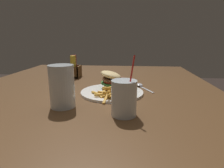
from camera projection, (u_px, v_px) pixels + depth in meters
The scene contains 6 objects.
dining_table at pixel (92, 111), 0.94m from camera, with size 1.52×1.23×0.77m.
meal_plate_near at pixel (112, 86), 0.85m from camera, with size 0.28×0.28×0.10m.
beer_glass at pixel (62, 88), 0.65m from camera, with size 0.09×0.09×0.15m.
juice_glass at pixel (124, 100), 0.59m from camera, with size 0.08×0.08×0.19m.
spoon at pixel (139, 85), 0.95m from camera, with size 0.16×0.09×0.01m.
condiment_caddy at pixel (74, 69), 1.16m from camera, with size 0.10×0.08×0.13m.
Camera 1 is at (-0.86, -0.18, 1.01)m, focal length 30.00 mm.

